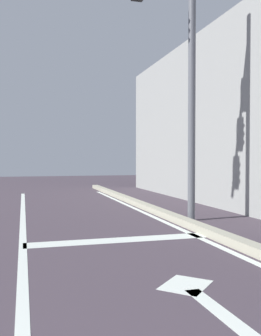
# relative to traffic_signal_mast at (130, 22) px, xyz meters

# --- Properties ---
(lane_line_center) EXTENTS (0.12, 20.00, 0.01)m
(lane_line_center) POSITION_rel_traffic_signal_mast_xyz_m (-2.14, -2.56, -4.15)
(lane_line_center) COLOR silver
(lane_line_center) RESTS_ON ground
(lane_line_curbside) EXTENTS (0.12, 20.00, 0.01)m
(lane_line_curbside) POSITION_rel_traffic_signal_mast_xyz_m (0.76, -2.56, -4.15)
(lane_line_curbside) COLOR silver
(lane_line_curbside) RESTS_ON ground
(stop_bar) EXTENTS (3.05, 0.40, 0.01)m
(stop_bar) POSITION_rel_traffic_signal_mast_xyz_m (-0.61, -1.50, -4.15)
(stop_bar) COLOR silver
(stop_bar) RESTS_ON ground
(lane_arrow_stem) EXTENTS (0.16, 1.40, 0.01)m
(lane_arrow_stem) POSITION_rel_traffic_signal_mast_xyz_m (-0.46, -4.70, -4.15)
(lane_arrow_stem) COLOR silver
(lane_arrow_stem) RESTS_ON ground
(lane_arrow_head) EXTENTS (0.71, 0.71, 0.01)m
(lane_arrow_head) POSITION_rel_traffic_signal_mast_xyz_m (-0.46, -3.85, -4.15)
(lane_arrow_head) COLOR silver
(lane_arrow_head) RESTS_ON ground
(curb_strip) EXTENTS (0.24, 24.00, 0.14)m
(curb_strip) POSITION_rel_traffic_signal_mast_xyz_m (1.01, -2.56, -4.08)
(curb_strip) COLOR #A5A18C
(curb_strip) RESTS_ON ground
(traffic_signal_mast) EXTENTS (4.93, 0.34, 5.80)m
(traffic_signal_mast) POSITION_rel_traffic_signal_mast_xyz_m (0.00, 0.00, 0.00)
(traffic_signal_mast) COLOR slate
(traffic_signal_mast) RESTS_ON ground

